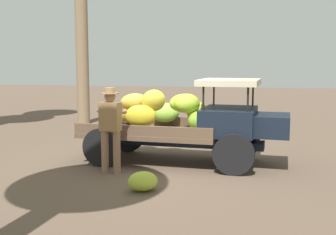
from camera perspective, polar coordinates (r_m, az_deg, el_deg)
name	(u,v)px	position (r m, az deg, el deg)	size (l,w,h in m)	color
ground_plane	(160,163)	(9.60, -0.99, -6.05)	(60.00, 60.00, 0.00)	brown
truck	(191,121)	(9.49, 3.08, -0.49)	(4.54, 2.00, 1.85)	black
farmer	(111,125)	(8.72, -7.55, -0.93)	(0.52, 0.48, 1.71)	#926A50
loose_banana_bunch	(143,181)	(7.57, -3.33, -8.35)	(0.53, 0.44, 0.34)	#AAC037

